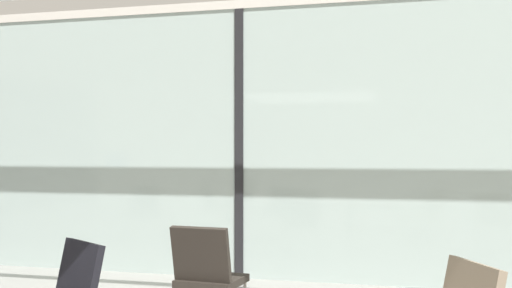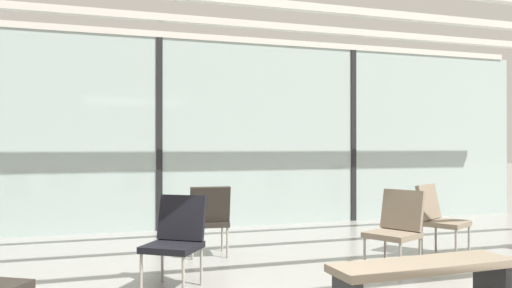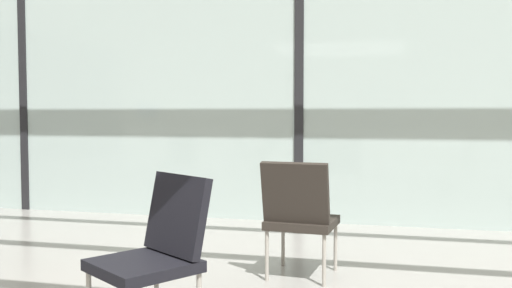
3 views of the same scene
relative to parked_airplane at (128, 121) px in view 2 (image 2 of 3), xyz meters
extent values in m
cube|color=#A3B7B2|center=(0.13, -5.80, -0.48)|extent=(14.00, 0.08, 3.11)
cube|color=black|center=(0.13, -5.80, -0.48)|extent=(0.10, 0.12, 3.11)
cube|color=black|center=(3.63, -5.80, -0.48)|extent=(0.10, 0.12, 3.11)
cube|color=beige|center=(0.13, -6.90, 1.12)|extent=(13.72, 0.12, 0.10)
cube|color=beige|center=(0.13, -5.80, 1.12)|extent=(13.72, 0.12, 0.10)
ellipsoid|color=#B2BCD6|center=(0.30, 0.00, 0.00)|extent=(13.80, 4.08, 4.08)
sphere|color=black|center=(-2.60, -1.87, 0.31)|extent=(0.28, 0.28, 0.28)
sphere|color=black|center=(-1.70, -1.87, 0.31)|extent=(0.28, 0.28, 0.28)
sphere|color=black|center=(-0.80, -1.87, 0.31)|extent=(0.28, 0.28, 0.28)
sphere|color=black|center=(0.10, -1.87, 0.31)|extent=(0.28, 0.28, 0.28)
sphere|color=black|center=(1.00, -1.87, 0.31)|extent=(0.28, 0.28, 0.28)
cube|color=#28231E|center=(0.48, -7.87, -1.64)|extent=(0.52, 0.52, 0.06)
cube|color=#28231E|center=(0.46, -8.08, -1.39)|extent=(0.49, 0.18, 0.44)
cylinder|color=gray|center=(0.71, -7.68, -1.85)|extent=(0.03, 0.03, 0.37)
cylinder|color=gray|center=(0.29, -7.64, -1.85)|extent=(0.03, 0.03, 0.37)
cylinder|color=gray|center=(0.67, -8.10, -1.85)|extent=(0.03, 0.03, 0.37)
cylinder|color=gray|center=(0.25, -8.06, -1.85)|extent=(0.03, 0.03, 0.37)
cube|color=black|center=(-0.16, -9.23, -1.64)|extent=(0.67, 0.67, 0.06)
cube|color=black|center=(-0.04, -9.06, -1.39)|extent=(0.48, 0.39, 0.44)
cylinder|color=gray|center=(-0.45, -9.29, -1.85)|extent=(0.03, 0.03, 0.37)
cylinder|color=gray|center=(-0.10, -9.52, -1.85)|extent=(0.03, 0.03, 0.37)
cylinder|color=gray|center=(-0.22, -8.94, -1.85)|extent=(0.03, 0.03, 0.37)
cylinder|color=gray|center=(0.13, -9.18, -1.85)|extent=(0.03, 0.03, 0.37)
cube|color=#7F705B|center=(2.19, -9.30, -1.64)|extent=(0.65, 0.65, 0.06)
cube|color=#7F705B|center=(2.38, -9.20, -1.39)|extent=(0.34, 0.49, 0.44)
cylinder|color=gray|center=(1.91, -9.21, -1.85)|extent=(0.03, 0.03, 0.37)
cylinder|color=gray|center=(2.10, -9.58, -1.85)|extent=(0.03, 0.03, 0.37)
cylinder|color=gray|center=(2.28, -9.02, -1.85)|extent=(0.03, 0.03, 0.37)
cylinder|color=gray|center=(2.47, -9.39, -1.85)|extent=(0.03, 0.03, 0.37)
cube|color=#7F705B|center=(3.27, -8.80, -1.64)|extent=(0.65, 0.65, 0.06)
cube|color=#7F705B|center=(3.16, -8.62, -1.39)|extent=(0.49, 0.36, 0.44)
cylinder|color=gray|center=(3.19, -9.09, -1.85)|extent=(0.03, 0.03, 0.37)
cylinder|color=gray|center=(3.55, -8.88, -1.85)|extent=(0.03, 0.03, 0.37)
cylinder|color=gray|center=(2.98, -8.73, -1.85)|extent=(0.03, 0.03, 0.37)
cylinder|color=gray|center=(3.35, -8.52, -1.85)|extent=(0.03, 0.03, 0.37)
cube|color=#7F705B|center=(1.54, -10.72, -1.60)|extent=(1.51, 0.46, 0.06)
cube|color=#262628|center=(2.21, -10.69, -1.83)|extent=(0.06, 0.36, 0.41)
camera|label=1|loc=(2.11, -12.70, -0.57)|focal=43.51mm
camera|label=2|loc=(-0.85, -13.98, -0.68)|focal=35.19mm
camera|label=3|loc=(1.10, -11.89, -0.84)|focal=38.62mm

